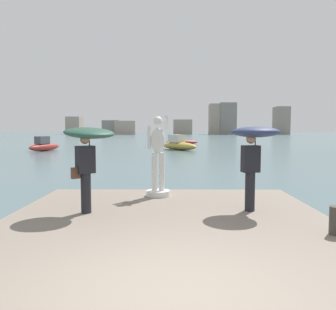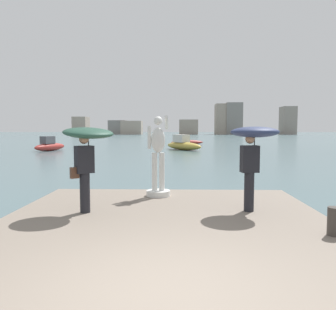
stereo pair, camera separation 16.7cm
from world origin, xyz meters
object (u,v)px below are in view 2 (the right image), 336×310
object	(u,v)px
boat_near	(187,142)
boat_far	(183,145)
mooring_bollard	(334,221)
statue_white_figure	(158,162)
onlooker_right	(253,143)
onlooker_left	(87,144)
boat_mid	(50,146)

from	to	relation	value
boat_near	boat_far	size ratio (longest dim) A/B	0.89
mooring_bollard	boat_near	distance (m)	42.41
statue_white_figure	mooring_bollard	bearing A→B (deg)	-46.07
onlooker_right	statue_white_figure	bearing A→B (deg)	143.63
statue_white_figure	onlooker_left	size ratio (longest dim) A/B	1.15
statue_white_figure	onlooker_left	bearing A→B (deg)	-128.80
boat_near	boat_mid	world-z (taller)	boat_mid
onlooker_left	mooring_bollard	xyz separation A→B (m)	(4.72, -1.55, -1.27)
onlooker_left	mooring_bollard	world-z (taller)	onlooker_left
statue_white_figure	boat_far	xyz separation A→B (m)	(1.16, 26.82, -0.76)
onlooker_left	onlooker_right	distance (m)	3.69
mooring_bollard	onlooker_left	bearing A→B (deg)	161.79
onlooker_right	onlooker_left	bearing A→B (deg)	-177.04
boat_mid	boat_far	world-z (taller)	boat_far
boat_near	boat_far	world-z (taller)	boat_far
mooring_bollard	boat_far	world-z (taller)	boat_far
mooring_bollard	boat_far	bearing A→B (deg)	93.97
onlooker_left	boat_far	distance (m)	28.80
onlooker_right	boat_far	world-z (taller)	onlooker_right
boat_near	boat_mid	bearing A→B (deg)	-135.75
mooring_bollard	boat_mid	bearing A→B (deg)	119.27
onlooker_right	boat_near	size ratio (longest dim) A/B	0.40
statue_white_figure	boat_far	bearing A→B (deg)	87.53
onlooker_right	boat_far	xyz separation A→B (m)	(-1.06, 28.45, -1.36)
boat_near	boat_mid	distance (m)	20.29
statue_white_figure	boat_mid	world-z (taller)	statue_white_figure
onlooker_left	boat_near	distance (m)	41.01
onlooker_right	boat_mid	distance (m)	30.37
boat_near	boat_far	xyz separation A→B (m)	(-0.80, -12.19, 0.24)
mooring_bollard	boat_near	size ratio (longest dim) A/B	0.11
onlooker_left	onlooker_right	size ratio (longest dim) A/B	1.01
boat_mid	boat_far	bearing A→B (deg)	8.16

